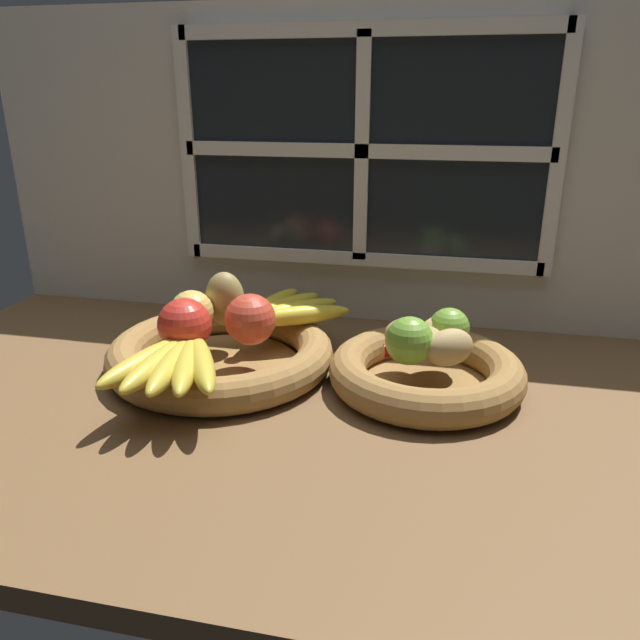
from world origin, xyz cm
name	(u,v)px	position (x,y,z in cm)	size (l,w,h in cm)	color
ground_plane	(329,393)	(0.00, 0.00, -1.50)	(140.00, 90.00, 3.00)	brown
back_wall	(364,168)	(0.00, 29.77, 27.88)	(140.00, 4.60, 55.00)	silver
fruit_bowl_left	(221,354)	(-17.28, 1.43, 2.51)	(34.66, 34.66, 5.38)	olive
fruit_bowl_right	(426,373)	(14.01, 1.43, 2.52)	(28.11, 28.11, 5.38)	olive
apple_red_right	(251,319)	(-11.80, 0.34, 9.18)	(7.61, 7.61, 7.61)	#CC422D
apple_golden_left	(192,312)	(-22.01, 2.25, 8.76)	(6.76, 6.76, 6.76)	#DBB756
apple_red_front	(185,325)	(-20.20, -4.33, 9.24)	(7.72, 7.72, 7.72)	red
pear_brown	(225,299)	(-18.17, 6.52, 9.76)	(5.37, 6.19, 8.77)	olive
banana_bunch_front	(175,361)	(-18.46, -11.75, 7.00)	(16.87, 20.33, 3.24)	gold
banana_bunch_back	(286,310)	(-9.60, 11.41, 6.90)	(17.18, 18.41, 3.04)	yellow
potato_back	(442,330)	(15.85, 5.49, 7.68)	(6.99, 4.53, 4.60)	tan
potato_small	(449,347)	(16.96, -1.53, 7.96)	(7.37, 4.51, 5.17)	tan
potato_oblong	(406,332)	(10.68, 4.01, 7.49)	(6.56, 4.79, 4.23)	tan
potato_large	(428,341)	(14.01, 1.43, 7.42)	(6.51, 4.70, 4.09)	#A38451
lime_near	(409,341)	(11.62, -2.15, 8.72)	(6.69, 6.69, 6.69)	#6B9E33
lime_far	(449,328)	(16.79, 5.01, 8.33)	(5.91, 5.91, 5.91)	#6B9E33
chili_pepper	(427,350)	(13.99, 0.70, 6.37)	(1.99, 1.99, 12.27)	red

